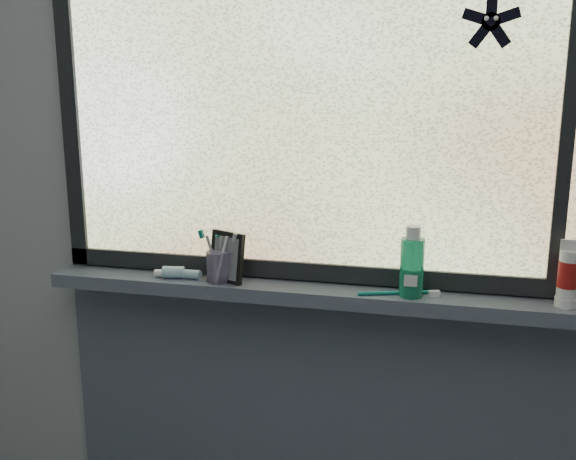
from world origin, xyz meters
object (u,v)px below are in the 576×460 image
(vanity_mirror, at_px, (227,257))
(cream_tube, at_px, (569,271))
(toothbrush_cup, at_px, (218,267))
(mouthwash_bottle, at_px, (412,262))

(vanity_mirror, bearing_deg, cream_tube, 24.50)
(toothbrush_cup, distance_m, cream_tube, 0.93)
(vanity_mirror, height_order, mouthwash_bottle, mouthwash_bottle)
(mouthwash_bottle, height_order, cream_tube, mouthwash_bottle)
(toothbrush_cup, height_order, cream_tube, cream_tube)
(mouthwash_bottle, distance_m, cream_tube, 0.39)
(vanity_mirror, bearing_deg, mouthwash_bottle, 23.20)
(toothbrush_cup, bearing_deg, mouthwash_bottle, -0.30)
(mouthwash_bottle, bearing_deg, cream_tube, 1.86)
(toothbrush_cup, height_order, mouthwash_bottle, mouthwash_bottle)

